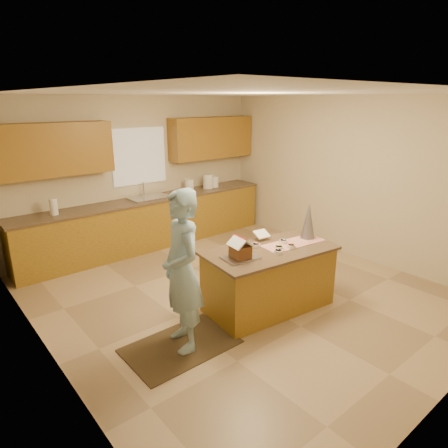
% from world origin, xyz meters
% --- Properties ---
extents(floor, '(5.50, 5.50, 0.00)m').
position_xyz_m(floor, '(0.00, 0.00, 0.00)').
color(floor, tan).
rests_on(floor, ground).
extents(ceiling, '(5.50, 5.50, 0.00)m').
position_xyz_m(ceiling, '(0.00, 0.00, 2.70)').
color(ceiling, silver).
rests_on(ceiling, floor).
extents(wall_back, '(5.50, 5.50, 0.00)m').
position_xyz_m(wall_back, '(0.00, 2.75, 1.35)').
color(wall_back, beige).
rests_on(wall_back, floor).
extents(wall_left, '(5.50, 5.50, 0.00)m').
position_xyz_m(wall_left, '(-2.50, 0.00, 1.35)').
color(wall_left, beige).
rests_on(wall_left, floor).
extents(wall_right, '(5.50, 5.50, 0.00)m').
position_xyz_m(wall_right, '(2.50, 0.00, 1.35)').
color(wall_right, beige).
rests_on(wall_right, floor).
extents(stone_accent, '(0.00, 2.50, 2.50)m').
position_xyz_m(stone_accent, '(-2.48, -0.80, 1.25)').
color(stone_accent, gray).
rests_on(stone_accent, wall_left).
extents(window_curtain, '(1.05, 0.03, 1.00)m').
position_xyz_m(window_curtain, '(0.00, 2.72, 1.65)').
color(window_curtain, white).
rests_on(window_curtain, wall_back).
extents(back_counter_base, '(4.80, 0.60, 0.88)m').
position_xyz_m(back_counter_base, '(0.00, 2.45, 0.44)').
color(back_counter_base, '#A57822').
rests_on(back_counter_base, floor).
extents(back_counter_top, '(4.85, 0.63, 0.04)m').
position_xyz_m(back_counter_top, '(0.00, 2.45, 0.90)').
color(back_counter_top, brown).
rests_on(back_counter_top, back_counter_base).
extents(upper_cabinet_left, '(1.85, 0.35, 0.80)m').
position_xyz_m(upper_cabinet_left, '(-1.55, 2.57, 1.90)').
color(upper_cabinet_left, olive).
rests_on(upper_cabinet_left, wall_back).
extents(upper_cabinet_right, '(1.85, 0.35, 0.80)m').
position_xyz_m(upper_cabinet_right, '(1.55, 2.57, 1.90)').
color(upper_cabinet_right, olive).
rests_on(upper_cabinet_right, wall_back).
extents(sink, '(0.70, 0.45, 0.12)m').
position_xyz_m(sink, '(0.00, 2.45, 0.89)').
color(sink, silver).
rests_on(sink, back_counter_top).
extents(faucet, '(0.03, 0.03, 0.28)m').
position_xyz_m(faucet, '(0.00, 2.63, 1.06)').
color(faucet, silver).
rests_on(faucet, back_counter_top).
extents(island_base, '(1.69, 0.99, 0.78)m').
position_xyz_m(island_base, '(0.04, -0.54, 0.39)').
color(island_base, '#A57822').
rests_on(island_base, floor).
extents(island_top, '(1.77, 1.07, 0.04)m').
position_xyz_m(island_top, '(0.04, -0.54, 0.80)').
color(island_top, brown).
rests_on(island_top, island_base).
extents(table_runner, '(0.92, 0.42, 0.01)m').
position_xyz_m(table_runner, '(0.43, -0.59, 0.82)').
color(table_runner, red).
rests_on(table_runner, island_top).
extents(baking_tray, '(0.44, 0.35, 0.02)m').
position_xyz_m(baking_tray, '(-0.46, -0.53, 0.83)').
color(baking_tray, silver).
rests_on(baking_tray, island_top).
extents(cookbook, '(0.21, 0.18, 0.08)m').
position_xyz_m(cookbook, '(0.21, -0.22, 0.90)').
color(cookbook, white).
rests_on(cookbook, island_top).
extents(tinsel_tree, '(0.22, 0.22, 0.49)m').
position_xyz_m(tinsel_tree, '(0.73, -0.58, 1.06)').
color(tinsel_tree, '#ABABB7').
rests_on(tinsel_tree, island_top).
extents(rug, '(1.20, 0.78, 0.01)m').
position_xyz_m(rug, '(-1.34, -0.54, 0.01)').
color(rug, black).
rests_on(rug, floor).
extents(boy, '(0.57, 0.73, 1.77)m').
position_xyz_m(boy, '(-1.29, -0.54, 0.90)').
color(boy, '#97C0D6').
rests_on(boy, rug).
extents(canister_a, '(0.17, 0.17, 0.24)m').
position_xyz_m(canister_a, '(0.90, 2.45, 1.04)').
color(canister_a, white).
rests_on(canister_a, back_counter_top).
extents(canister_b, '(0.19, 0.19, 0.28)m').
position_xyz_m(canister_b, '(1.35, 2.45, 1.06)').
color(canister_b, white).
rests_on(canister_b, back_counter_top).
extents(canister_c, '(0.15, 0.15, 0.22)m').
position_xyz_m(canister_c, '(1.53, 2.45, 1.03)').
color(canister_c, white).
rests_on(canister_c, back_counter_top).
extents(paper_towel, '(0.12, 0.12, 0.26)m').
position_xyz_m(paper_towel, '(-1.65, 2.45, 1.05)').
color(paper_towel, white).
rests_on(paper_towel, back_counter_top).
extents(gingerbread_house, '(0.27, 0.28, 0.25)m').
position_xyz_m(gingerbread_house, '(-0.46, -0.53, 0.93)').
color(gingerbread_house, brown).
rests_on(gingerbread_house, baking_tray).
extents(candy_bowls, '(0.56, 0.57, 0.05)m').
position_xyz_m(candy_bowls, '(0.09, -0.53, 0.84)').
color(candy_bowls, red).
rests_on(candy_bowls, island_top).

